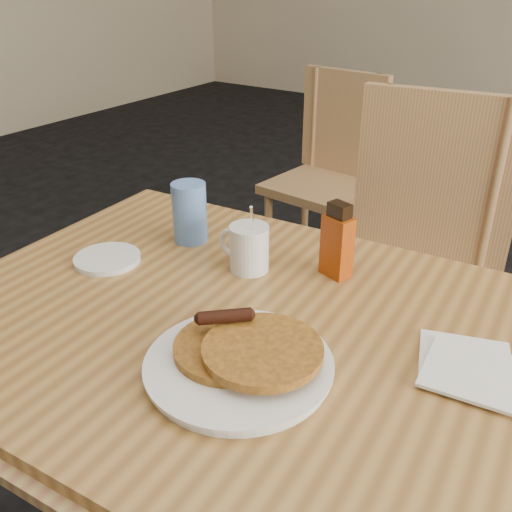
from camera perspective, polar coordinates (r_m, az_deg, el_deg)
The scene contains 9 objects.
main_table at distance 1.04m, azimuth 1.44°, elevation -9.03°, with size 1.38×0.98×0.75m.
chair_main_far at distance 1.70m, azimuth 15.68°, elevation 1.36°, with size 0.51×0.51×1.02m.
chair_wall_extra at distance 2.59m, azimuth 7.60°, elevation 9.56°, with size 0.45×0.46×0.91m.
pancake_plate at distance 0.92m, azimuth -1.48°, elevation -10.26°, with size 0.30×0.30×0.07m.
coffee_mug at distance 1.19m, azimuth -0.79°, elevation 0.91°, with size 0.12×0.08×0.15m.
syrup_bottle at distance 1.16m, azimuth 8.13°, elevation 1.33°, with size 0.07×0.05×0.16m.
napkin_stack at distance 0.98m, azimuth 20.52°, elevation -10.37°, with size 0.19×0.20×0.01m.
blue_tumbler at distance 1.31m, azimuth -6.65°, elevation 4.35°, with size 0.08×0.08×0.14m, color #547EC6.
side_saucer at distance 1.28m, azimuth -14.64°, elevation -0.27°, with size 0.14×0.14×0.01m, color silver.
Camera 1 is at (0.46, -0.73, 1.33)m, focal length 40.00 mm.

